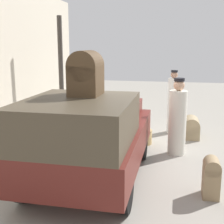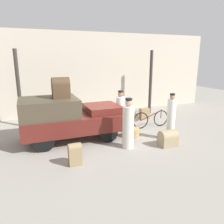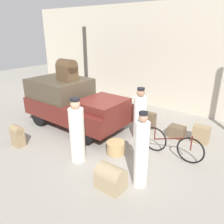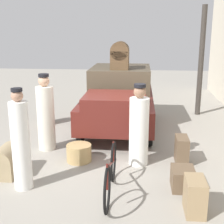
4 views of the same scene
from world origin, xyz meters
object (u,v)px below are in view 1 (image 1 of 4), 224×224
Objects in this scene: suitcase_black_upright at (191,128)px; conductor_in_dark_uniform at (173,104)px; wicker_basket at (142,137)px; trunk_large_brown at (82,115)px; truck at (90,134)px; porter_with_bicycle at (94,112)px; trunk_wicker_pale at (77,123)px; bicycle at (120,116)px; trunk_umber_medium at (60,129)px; trunk_barrel_dark at (211,176)px; porter_standing_middle at (177,120)px; trunk_on_truck_roof at (86,73)px.

conductor_in_dark_uniform is at bearing 48.27° from suitcase_black_upright.
conductor_in_dark_uniform is 0.90m from suitcase_black_upright.
trunk_large_brown is (1.78, 2.17, 0.10)m from wicker_basket.
conductor_in_dark_uniform is at bearing -21.27° from truck.
porter_with_bicycle is at bearing 13.26° from truck.
wicker_basket is 1.41m from porter_with_bicycle.
trunk_wicker_pale is (3.50, 1.40, -0.73)m from truck.
bicycle reaches higher than trunk_umber_medium.
conductor_in_dark_uniform is at bearing 10.39° from trunk_barrel_dark.
bicycle is 1.33m from trunk_wicker_pale.
porter_with_bicycle reaches higher than truck.
conductor_in_dark_uniform is at bearing -85.17° from trunk_wicker_pale.
conductor_in_dark_uniform is 1.06× the size of porter_with_bicycle.
trunk_large_brown is 0.99× the size of trunk_umber_medium.
trunk_umber_medium is (-1.38, 2.96, -0.56)m from conductor_in_dark_uniform.
porter_with_bicycle is at bearing 89.01° from wicker_basket.
porter_standing_middle reaches higher than truck.
trunk_on_truck_roof is (-3.46, 1.98, 1.78)m from suitcase_black_upright.
conductor_in_dark_uniform is 3.19× the size of trunk_umber_medium.
wicker_basket is 3.34m from trunk_on_truck_roof.
trunk_barrel_dark is (-2.70, -2.77, -0.42)m from porter_with_bicycle.
trunk_on_truck_roof reaches higher than porter_standing_middle.
trunk_wicker_pale is (-0.24, 2.85, -0.66)m from conductor_in_dark_uniform.
truck is 5.53× the size of trunk_barrel_dark.
truck is 4.56m from trunk_large_brown.
bicycle is 3.17× the size of trunk_umber_medium.
trunk_wicker_pale is at bearing -173.68° from trunk_large_brown.
trunk_barrel_dark is at bearing -90.24° from trunk_on_truck_roof.
porter_standing_middle is at bearing -119.00° from trunk_wicker_pale.
bicycle is 2.65× the size of trunk_barrel_dark.
trunk_umber_medium is at bearing 179.20° from trunk_large_brown.
trunk_large_brown is at bearing 74.07° from suitcase_black_upright.
wicker_basket is at bearing -14.54° from trunk_on_truck_roof.
trunk_umber_medium is (-1.48, 1.38, -0.10)m from bicycle.
truck reaches higher than suitcase_black_upright.
suitcase_black_upright is at bearing -105.93° from trunk_large_brown.
trunk_large_brown is at bearing -0.80° from trunk_umber_medium.
conductor_in_dark_uniform reaches higher than porter_standing_middle.
porter_with_bicycle reaches higher than trunk_large_brown.
bicycle is 2.86× the size of suitcase_black_upright.
trunk_umber_medium is (0.51, 3.10, -0.54)m from porter_standing_middle.
truck is 3.84m from trunk_wicker_pale.
porter_standing_middle is at bearing -125.42° from wicker_basket.
truck is 4.98× the size of trunk_on_truck_roof.
conductor_in_dark_uniform is 3.53× the size of trunk_wicker_pale.
trunk_umber_medium is at bearing 99.01° from porter_with_bicycle.
trunk_umber_medium is (-1.14, 0.11, 0.10)m from trunk_wicker_pale.
trunk_barrel_dark is 3.48m from suitcase_black_upright.
trunk_barrel_dark is (-2.68, -1.48, 0.18)m from wicker_basket.
conductor_in_dark_uniform is at bearing -93.42° from bicycle.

